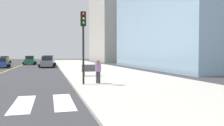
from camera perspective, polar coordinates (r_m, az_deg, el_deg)
The scene contains 11 objects.
sidewalk_kerb_east at distance 27.84m, azimuth -1.95°, elevation -2.33°, with size 10.00×120.00×0.15m, color #B2ADA3.
lane_divider_paint at distance 47.37m, azimuth -22.43°, elevation -0.71°, with size 0.16×80.00×0.01m, color yellow.
parking_garage_concrete at distance 74.74m, azimuth 2.70°, elevation 9.30°, with size 18.00×24.00×23.03m, color #B2ADA3.
car_green_third at distance 52.82m, azimuth -20.02°, elevation 0.59°, with size 2.80×4.42×1.96m.
car_yellow_fourth at distance 64.08m, azimuth -25.39°, elevation 0.72°, with size 2.66×4.17×1.84m.
car_blue_fifth at distance 42.06m, azimuth -25.97°, elevation -0.02°, with size 2.53×3.93×1.72m.
car_white_sixth at distance 46.52m, azimuth -15.81°, elevation 0.50°, with size 3.01×4.69×2.06m.
car_gray_seventh at distance 40.61m, azimuth -16.07°, elevation 0.21°, with size 2.85×4.48×1.98m.
traffic_light_near_corner at distance 16.06m, azimuth -7.25°, elevation 7.35°, with size 0.36×0.41×5.09m.
park_bench at distance 22.26m, azimuth -5.38°, elevation -1.88°, with size 1.81×0.59×1.12m.
pedestrian_waiting_east at distance 16.50m, azimuth -3.51°, elevation -1.84°, with size 0.43×0.43×1.74m.
Camera 1 is at (5.67, -6.97, 2.27)m, focal length 36.24 mm.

